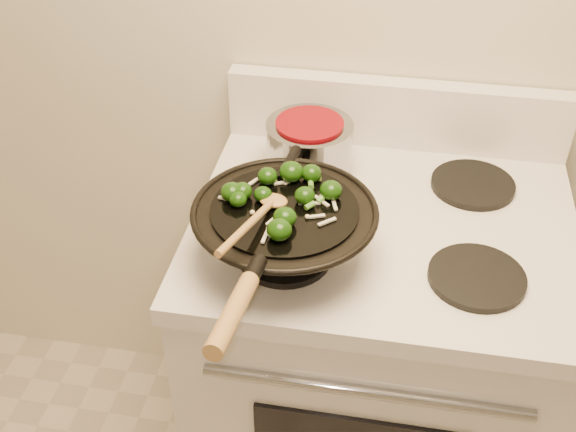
# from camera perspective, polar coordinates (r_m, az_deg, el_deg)

# --- Properties ---
(stove) EXTENTS (0.78, 0.67, 1.08)m
(stove) POSITION_cam_1_polar(r_m,az_deg,el_deg) (1.80, 6.44, -11.58)
(stove) COLOR white
(stove) RESTS_ON ground
(wok) EXTENTS (0.35, 0.57, 0.17)m
(wok) POSITION_cam_1_polar(r_m,az_deg,el_deg) (1.34, -0.31, -1.10)
(wok) COLOR black
(wok) RESTS_ON stove
(stirfry) EXTENTS (0.23, 0.22, 0.04)m
(stirfry) POSITION_cam_1_polar(r_m,az_deg,el_deg) (1.32, -0.46, 1.85)
(stirfry) COLOR #123408
(stirfry) RESTS_ON wok
(wooden_spoon) EXTENTS (0.08, 0.24, 0.06)m
(wooden_spoon) POSITION_cam_1_polar(r_m,az_deg,el_deg) (1.26, -2.29, 0.12)
(wooden_spoon) COLOR #A0763F
(wooden_spoon) RESTS_ON wok
(saucepan) EXTENTS (0.19, 0.31, 0.11)m
(saucepan) POSITION_cam_1_polar(r_m,az_deg,el_deg) (1.58, 1.67, 5.63)
(saucepan) COLOR gray
(saucepan) RESTS_ON stove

